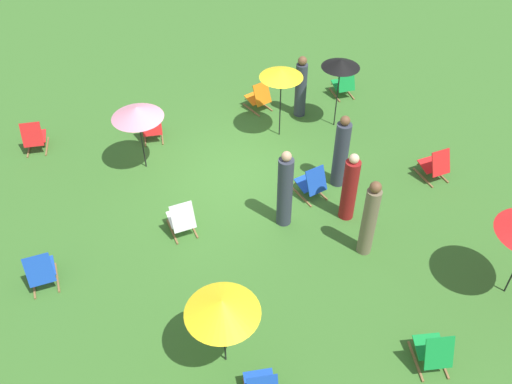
# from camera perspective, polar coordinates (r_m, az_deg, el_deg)

# --- Properties ---
(ground_plane) EXTENTS (40.00, 40.00, 0.00)m
(ground_plane) POSITION_cam_1_polar(r_m,az_deg,el_deg) (12.89, -1.86, 1.69)
(ground_plane) COLOR #386B28
(deckchair_0) EXTENTS (0.59, 0.83, 0.83)m
(deckchair_0) POSITION_cam_1_polar(r_m,az_deg,el_deg) (14.10, -10.88, 6.75)
(deckchair_0) COLOR olive
(deckchair_0) RESTS_ON ground
(deckchair_1) EXTENTS (0.61, 0.84, 0.83)m
(deckchair_1) POSITION_cam_1_polar(r_m,az_deg,el_deg) (12.19, 5.89, 0.92)
(deckchair_1) COLOR olive
(deckchair_1) RESTS_ON ground
(deckchair_2) EXTENTS (0.51, 0.78, 0.83)m
(deckchair_2) POSITION_cam_1_polar(r_m,az_deg,el_deg) (11.40, -7.83, -2.81)
(deckchair_2) COLOR olive
(deckchair_2) RESTS_ON ground
(deckchair_3) EXTENTS (0.67, 0.86, 0.83)m
(deckchair_3) POSITION_cam_1_polar(r_m,az_deg,el_deg) (15.01, 0.30, 9.92)
(deckchair_3) COLOR olive
(deckchair_3) RESTS_ON ground
(deckchair_4) EXTENTS (0.51, 0.78, 0.83)m
(deckchair_4) POSITION_cam_1_polar(r_m,az_deg,el_deg) (13.29, 18.33, 2.68)
(deckchair_4) COLOR olive
(deckchair_4) RESTS_ON ground
(deckchair_6) EXTENTS (0.52, 0.79, 0.83)m
(deckchair_6) POSITION_cam_1_polar(r_m,az_deg,el_deg) (15.81, 9.20, 11.15)
(deckchair_6) COLOR olive
(deckchair_6) RESTS_ON ground
(deckchair_7) EXTENTS (0.65, 0.85, 0.83)m
(deckchair_7) POSITION_cam_1_polar(r_m,az_deg,el_deg) (9.80, 18.17, -15.63)
(deckchair_7) COLOR olive
(deckchair_7) RESTS_ON ground
(deckchair_8) EXTENTS (0.59, 0.82, 0.83)m
(deckchair_8) POSITION_cam_1_polar(r_m,az_deg,el_deg) (14.56, -22.28, 5.35)
(deckchair_8) COLOR olive
(deckchair_8) RESTS_ON ground
(deckchair_9) EXTENTS (0.49, 0.76, 0.83)m
(deckchair_9) POSITION_cam_1_polar(r_m,az_deg,el_deg) (11.12, -21.66, -7.71)
(deckchair_9) COLOR olive
(deckchair_9) RESTS_ON ground
(umbrella_1) EXTENTS (1.18, 1.18, 1.69)m
(umbrella_1) POSITION_cam_1_polar(r_m,az_deg,el_deg) (12.53, -12.41, 8.18)
(umbrella_1) COLOR black
(umbrella_1) RESTS_ON ground
(umbrella_2) EXTENTS (1.21, 1.21, 1.64)m
(umbrella_2) POSITION_cam_1_polar(r_m,az_deg,el_deg) (8.48, -3.58, -11.95)
(umbrella_2) COLOR black
(umbrella_2) RESTS_ON ground
(umbrella_3) EXTENTS (0.96, 0.96, 1.93)m
(umbrella_3) POSITION_cam_1_polar(r_m,az_deg,el_deg) (13.78, 8.91, 13.20)
(umbrella_3) COLOR black
(umbrella_3) RESTS_ON ground
(umbrella_4) EXTENTS (1.06, 1.06, 1.91)m
(umbrella_4) POSITION_cam_1_polar(r_m,az_deg,el_deg) (13.26, 2.68, 12.36)
(umbrella_4) COLOR black
(umbrella_4) RESTS_ON ground
(person_0) EXTENTS (0.42, 0.42, 1.89)m
(person_0) POSITION_cam_1_polar(r_m,az_deg,el_deg) (11.17, 3.06, 0.15)
(person_0) COLOR #333847
(person_0) RESTS_ON ground
(person_1) EXTENTS (0.43, 0.43, 1.69)m
(person_1) POSITION_cam_1_polar(r_m,az_deg,el_deg) (11.52, 9.81, 0.37)
(person_1) COLOR maroon
(person_1) RESTS_ON ground
(person_2) EXTENTS (0.43, 0.43, 1.73)m
(person_2) POSITION_cam_1_polar(r_m,az_deg,el_deg) (14.60, 4.73, 10.86)
(person_2) COLOR #333847
(person_2) RESTS_ON ground
(person_3) EXTENTS (0.46, 0.46, 1.85)m
(person_3) POSITION_cam_1_polar(r_m,az_deg,el_deg) (12.31, 8.92, 4.07)
(person_3) COLOR #333847
(person_3) RESTS_ON ground
(person_4) EXTENTS (0.41, 0.41, 1.84)m
(person_4) POSITION_cam_1_polar(r_m,az_deg,el_deg) (10.78, 11.82, -2.86)
(person_4) COLOR #72664C
(person_4) RESTS_ON ground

